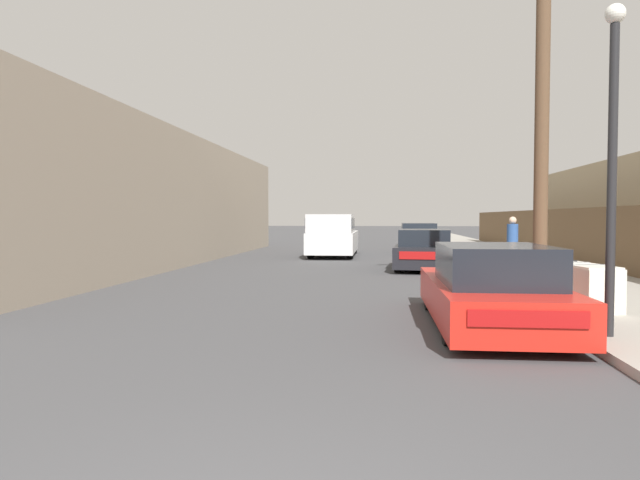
% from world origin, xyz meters
% --- Properties ---
extents(sidewalk_curb, '(4.20, 63.00, 0.12)m').
position_xyz_m(sidewalk_curb, '(5.30, 23.50, 0.06)').
color(sidewalk_curb, '#9E998E').
rests_on(sidewalk_curb, ground).
extents(discarded_fridge, '(0.93, 1.83, 0.79)m').
position_xyz_m(discarded_fridge, '(4.03, 8.15, 0.50)').
color(discarded_fridge, silver).
rests_on(discarded_fridge, sidewalk_curb).
extents(parked_sports_car_red, '(1.81, 4.72, 1.29)m').
position_xyz_m(parked_sports_car_red, '(2.22, 6.70, 0.58)').
color(parked_sports_car_red, red).
rests_on(parked_sports_car_red, ground).
extents(car_parked_mid, '(2.19, 4.30, 1.32)m').
position_xyz_m(car_parked_mid, '(1.94, 16.64, 0.62)').
color(car_parked_mid, black).
rests_on(car_parked_mid, ground).
extents(car_parked_far, '(1.86, 4.43, 1.43)m').
position_xyz_m(car_parked_far, '(2.26, 24.89, 0.67)').
color(car_parked_far, silver).
rests_on(car_parked_far, ground).
extents(pickup_truck, '(1.97, 5.71, 1.83)m').
position_xyz_m(pickup_truck, '(-1.57, 22.27, 0.91)').
color(pickup_truck, silver).
rests_on(pickup_truck, ground).
extents(utility_pole, '(1.80, 0.28, 9.07)m').
position_xyz_m(utility_pole, '(3.78, 9.79, 4.78)').
color(utility_pole, brown).
rests_on(utility_pole, sidewalk_curb).
extents(street_lamp, '(0.26, 0.26, 4.39)m').
position_xyz_m(street_lamp, '(3.57, 5.60, 2.68)').
color(street_lamp, '#232326').
rests_on(street_lamp, sidewalk_curb).
extents(wooden_fence, '(0.08, 37.17, 1.91)m').
position_xyz_m(wooden_fence, '(7.25, 19.19, 1.07)').
color(wooden_fence, brown).
rests_on(wooden_fence, sidewalk_curb).
extents(building_left_block, '(7.00, 24.95, 4.66)m').
position_xyz_m(building_left_block, '(-9.63, 18.32, 2.33)').
color(building_left_block, tan).
rests_on(building_left_block, ground).
extents(pedestrian, '(0.34, 0.34, 1.61)m').
position_xyz_m(pedestrian, '(4.62, 16.08, 0.94)').
color(pedestrian, '#282D42').
rests_on(pedestrian, sidewalk_curb).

